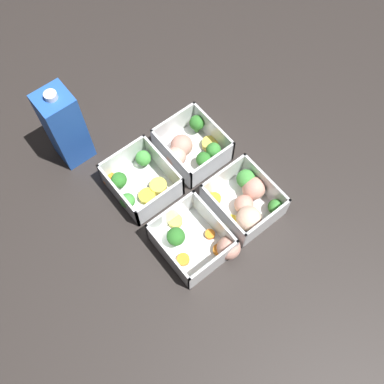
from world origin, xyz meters
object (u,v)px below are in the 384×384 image
Objects in this scene: container_far_left at (199,242)px; juice_carton at (65,127)px; container_near_left at (248,202)px; container_far_right at (139,182)px; container_near_right at (191,147)px.

juice_carton reaches higher than container_far_left.
juice_carton is (0.34, 0.07, 0.07)m from container_far_left.
container_near_left is 0.95× the size of container_far_right.
container_far_left is at bearing 145.45° from container_near_right.
container_far_left is (-0.00, 0.13, -0.00)m from container_near_left.
juice_carton is (0.16, 0.06, 0.07)m from container_far_right.
container_far_left is 0.18m from container_far_right.
juice_carton is at bearing 31.56° from container_near_left.
juice_carton is at bearing 12.32° from container_far_left.
container_near_right is at bearing -91.20° from container_far_right.
juice_carton reaches higher than container_far_right.
container_near_left is 1.00× the size of container_near_right.
container_far_right is at bearing 88.80° from container_near_right.
container_far_left and container_far_right have the same top height.
container_near_right and container_far_right have the same top height.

